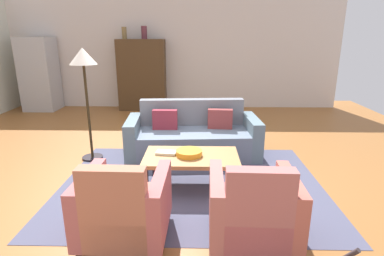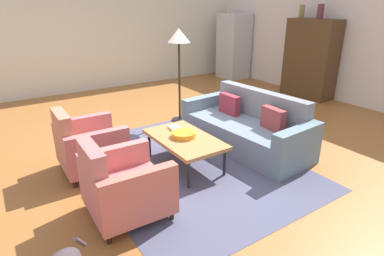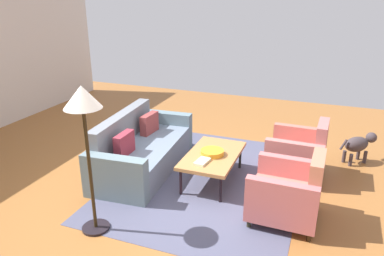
{
  "view_description": "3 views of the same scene",
  "coord_description": "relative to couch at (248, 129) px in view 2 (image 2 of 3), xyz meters",
  "views": [
    {
      "loc": [
        0.68,
        -4.07,
        1.89
      ],
      "look_at": [
        0.58,
        -0.02,
        0.68
      ],
      "focal_mm": 29.08,
      "sensor_mm": 36.0,
      "label": 1
    },
    {
      "loc": [
        4.0,
        -2.54,
        2.15
      ],
      "look_at": [
        0.59,
        -0.26,
        0.54
      ],
      "focal_mm": 30.08,
      "sensor_mm": 36.0,
      "label": 2
    },
    {
      "loc": [
        -4.03,
        -1.82,
        2.63
      ],
      "look_at": [
        0.77,
        0.01,
        0.7
      ],
      "focal_mm": 34.65,
      "sensor_mm": 36.0,
      "label": 3
    }
  ],
  "objects": [
    {
      "name": "wall_back",
      "position": [
        -0.58,
        3.56,
        1.11
      ],
      "size": [
        8.7,
        0.12,
        2.8
      ],
      "primitive_type": "cube",
      "color": "silver",
      "rests_on": "ground"
    },
    {
      "name": "couch",
      "position": [
        0.0,
        0.0,
        0.0
      ],
      "size": [
        2.16,
        1.04,
        0.86
      ],
      "rotation": [
        0.0,
        0.0,
        3.21
      ],
      "color": "slate",
      "rests_on": "ground"
    },
    {
      "name": "book_stack",
      "position": [
        -0.32,
        -1.14,
        0.15
      ],
      "size": [
        0.27,
        0.18,
        0.03
      ],
      "color": "beige",
      "rests_on": "coffee_table"
    },
    {
      "name": "area_rug",
      "position": [
        0.01,
        -1.14,
        -0.28
      ],
      "size": [
        3.4,
        2.6,
        0.01
      ],
      "primitive_type": "cube",
      "color": "#4F516A",
      "rests_on": "ground"
    },
    {
      "name": "armchair_right",
      "position": [
        0.6,
        -2.35,
        0.06
      ],
      "size": [
        0.82,
        0.82,
        0.88
      ],
      "rotation": [
        0.0,
        0.0,
        -0.03
      ],
      "color": "#3B1F20",
      "rests_on": "ground"
    },
    {
      "name": "wall_left",
      "position": [
        -4.92,
        -0.81,
        1.11
      ],
      "size": [
        0.12,
        8.73,
        2.8
      ],
      "primitive_type": "cube",
      "color": "silver",
      "rests_on": "ground"
    },
    {
      "name": "coffee_table",
      "position": [
        0.01,
        -1.19,
        0.1
      ],
      "size": [
        1.2,
        0.7,
        0.42
      ],
      "color": "black",
      "rests_on": "ground"
    },
    {
      "name": "cabinet",
      "position": [
        -1.38,
        3.21,
        0.61
      ],
      "size": [
        1.2,
        0.51,
        1.8
      ],
      "color": "#4A321B",
      "rests_on": "ground"
    },
    {
      "name": "armchair_left",
      "position": [
        -0.6,
        -2.35,
        0.06
      ],
      "size": [
        0.82,
        0.82,
        0.88
      ],
      "rotation": [
        0.0,
        0.0,
        -0.02
      ],
      "color": "#2E2D1F",
      "rests_on": "ground"
    },
    {
      "name": "ground_plane",
      "position": [
        -0.58,
        -0.81,
        -0.29
      ],
      "size": [
        10.48,
        10.48,
        0.0
      ],
      "primitive_type": "plane",
      "color": "#9C602E"
    },
    {
      "name": "refrigerator",
      "position": [
        -4.02,
        3.11,
        0.64
      ],
      "size": [
        0.8,
        0.73,
        1.85
      ],
      "color": "#B7BABF",
      "rests_on": "ground"
    },
    {
      "name": "vase_round",
      "position": [
        -1.28,
        3.21,
        1.67
      ],
      "size": [
        0.15,
        0.15,
        0.31
      ],
      "primitive_type": "cylinder",
      "color": "#5D2934",
      "rests_on": "cabinet"
    },
    {
      "name": "fruit_bowl",
      "position": [
        -0.02,
        -1.19,
        0.17
      ],
      "size": [
        0.33,
        0.33,
        0.07
      ],
      "primitive_type": "cylinder",
      "color": "orange",
      "rests_on": "coffee_table"
    },
    {
      "name": "vase_tall",
      "position": [
        -1.78,
        3.21,
        1.66
      ],
      "size": [
        0.12,
        0.12,
        0.29
      ],
      "primitive_type": "cylinder",
      "color": "olive",
      "rests_on": "cabinet"
    },
    {
      "name": "floor_lamp",
      "position": [
        -1.6,
        -0.28,
        1.16
      ],
      "size": [
        0.4,
        0.4,
        1.72
      ],
      "color": "black",
      "rests_on": "ground"
    }
  ]
}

